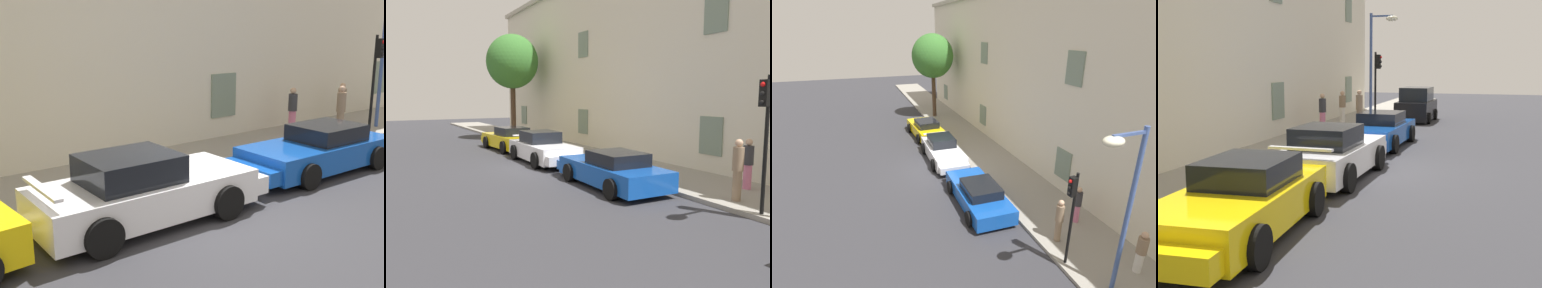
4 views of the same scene
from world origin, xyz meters
TOP-DOWN VIEW (x-y plane):
  - ground_plane at (0.00, 0.00)m, footprint 80.00×80.00m
  - sidewalk at (0.00, 3.48)m, footprint 60.00×3.29m
  - building_facade at (0.00, 6.81)m, footprint 37.25×3.87m
  - sportscar_red_lead at (-6.27, 0.74)m, footprint 5.08×2.29m
  - sportscar_yellow_flank at (-1.03, 0.69)m, footprint 5.03×2.21m
  - sportscar_white_middle at (4.37, 0.74)m, footprint 5.10×2.20m
  - tree_near_kerb at (-11.25, 2.84)m, footprint 3.72×3.72m
  - traffic_light at (9.32, 2.00)m, footprint 0.22×0.36m
  - street_lamp at (10.82, 2.26)m, footprint 0.44×1.42m
  - pedestrian_admiring at (8.19, 2.55)m, footprint 0.32×0.32m
  - pedestrian_strolling at (10.51, 4.09)m, footprint 0.47×0.47m
  - pedestrian_bystander at (7.42, 4.06)m, footprint 0.45×0.45m

SIDE VIEW (x-z plane):
  - ground_plane at x=0.00m, z-range 0.00..0.00m
  - sidewalk at x=0.00m, z-range 0.00..0.14m
  - sportscar_white_middle at x=4.37m, z-range -0.06..1.21m
  - sportscar_red_lead at x=-6.27m, z-range -0.07..1.30m
  - sportscar_yellow_flank at x=-1.03m, z-range -0.09..1.38m
  - pedestrian_strolling at x=10.51m, z-range 0.16..1.75m
  - pedestrian_bystander at x=7.42m, z-range 0.17..1.81m
  - pedestrian_admiring at x=8.19m, z-range 0.18..1.96m
  - traffic_light at x=9.32m, z-range 0.78..4.29m
  - street_lamp at x=10.82m, z-range 1.20..6.62m
  - building_facade at x=0.00m, z-range 0.02..10.43m
  - tree_near_kerb at x=-11.25m, z-range 1.90..9.33m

